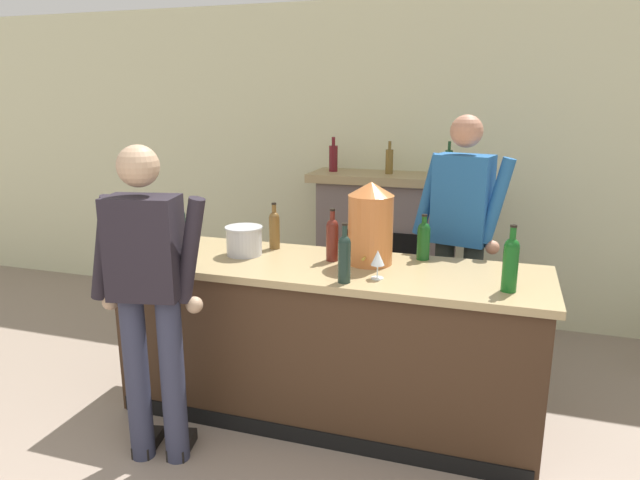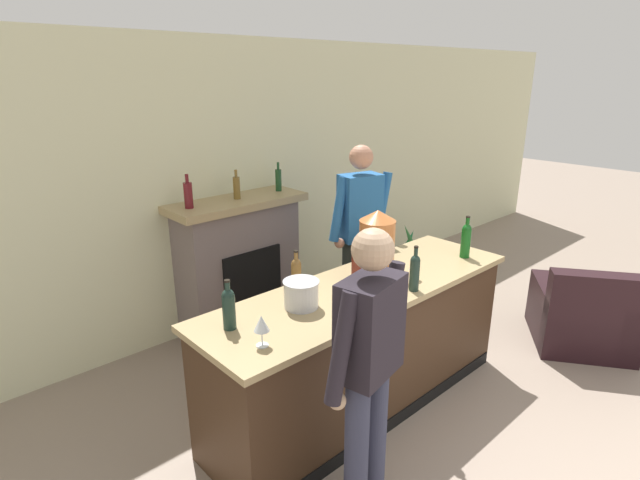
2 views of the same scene
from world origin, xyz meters
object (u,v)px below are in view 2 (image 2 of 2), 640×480
object	(u,v)px
fireplace_stone	(239,264)
wine_glass_front_right	(261,324)
wine_bottle_port_short	(383,243)
wine_glass_by_dispenser	(415,265)
copper_dispenser	(377,242)
wine_bottle_riesling_slim	(414,271)
person_customer	(368,371)
potted_plant_corner	(415,255)
wine_bottle_rose_blush	(466,239)
ice_bucket_steel	(301,294)
wine_bottle_merlot_tall	(229,307)
armchair_black	(583,319)
wine_bottle_cabernet_heavy	(357,263)
person_bartender	(359,236)
wine_bottle_chardonnay_pale	(296,274)

from	to	relation	value
fireplace_stone	wine_glass_front_right	distance (m)	2.17
wine_bottle_port_short	wine_glass_by_dispenser	size ratio (longest dim) A/B	1.74
copper_dispenser	wine_bottle_riesling_slim	size ratio (longest dim) A/B	1.51
person_customer	copper_dispenser	distance (m)	1.31
copper_dispenser	wine_glass_by_dispenser	distance (m)	0.32
fireplace_stone	potted_plant_corner	world-z (taller)	fireplace_stone
person_customer	wine_bottle_rose_blush	xyz separation A→B (m)	(1.78, 0.54, 0.19)
ice_bucket_steel	wine_bottle_port_short	xyz separation A→B (m)	(1.08, 0.24, 0.04)
wine_bottle_rose_blush	wine_glass_by_dispenser	world-z (taller)	wine_bottle_rose_blush
wine_bottle_merlot_tall	copper_dispenser	bearing A→B (deg)	-0.41
wine_bottle_merlot_tall	wine_bottle_port_short	size ratio (longest dim) A/B	1.10
fireplace_stone	wine_glass_front_right	size ratio (longest dim) A/B	8.70
fireplace_stone	armchair_black	size ratio (longest dim) A/B	1.40
wine_glass_front_right	copper_dispenser	bearing A→B (deg)	12.56
potted_plant_corner	person_customer	world-z (taller)	person_customer
ice_bucket_steel	wine_bottle_merlot_tall	size ratio (longest dim) A/B	0.76
fireplace_stone	potted_plant_corner	distance (m)	2.43
wine_bottle_cabernet_heavy	potted_plant_corner	bearing A→B (deg)	27.21
person_bartender	wine_bottle_chardonnay_pale	world-z (taller)	person_bartender
wine_glass_by_dispenser	person_bartender	bearing A→B (deg)	67.52
wine_bottle_cabernet_heavy	person_bartender	bearing A→B (deg)	41.73
potted_plant_corner	person_bartender	distance (m)	1.95
person_customer	wine_bottle_merlot_tall	size ratio (longest dim) A/B	5.59
copper_dispenser	wine_bottle_port_short	xyz separation A→B (m)	(0.29, 0.18, -0.12)
fireplace_stone	armchair_black	bearing A→B (deg)	-49.20
potted_plant_corner	fireplace_stone	bearing A→B (deg)	171.96
potted_plant_corner	copper_dispenser	distance (m)	2.67
wine_bottle_merlot_tall	wine_bottle_cabernet_heavy	xyz separation A→B (m)	(1.06, -0.02, 0.00)
potted_plant_corner	person_customer	size ratio (longest dim) A/B	0.40
potted_plant_corner	ice_bucket_steel	size ratio (longest dim) A/B	2.93
ice_bucket_steel	wine_bottle_riesling_slim	xyz separation A→B (m)	(0.74, -0.33, 0.05)
person_bartender	wine_bottle_port_short	bearing A→B (deg)	-113.07
wine_glass_by_dispenser	wine_bottle_cabernet_heavy	bearing A→B (deg)	142.29
potted_plant_corner	wine_glass_front_right	distance (m)	3.84
wine_bottle_chardonnay_pale	wine_bottle_rose_blush	distance (m)	1.51
armchair_black	wine_bottle_port_short	xyz separation A→B (m)	(-1.61, 1.08, 0.85)
person_bartender	wine_bottle_merlot_tall	size ratio (longest dim) A/B	5.95
person_bartender	wine_bottle_chardonnay_pale	size ratio (longest dim) A/B	6.06
ice_bucket_steel	wine_glass_by_dispenser	world-z (taller)	ice_bucket_steel
potted_plant_corner	ice_bucket_steel	world-z (taller)	ice_bucket_steel
wine_bottle_rose_blush	wine_bottle_cabernet_heavy	bearing A→B (deg)	166.02
fireplace_stone	ice_bucket_steel	distance (m)	1.76
potted_plant_corner	wine_bottle_cabernet_heavy	xyz separation A→B (m)	(-2.40, -1.23, 0.87)
wine_bottle_merlot_tall	wine_glass_front_right	bearing A→B (deg)	-85.81
person_bartender	wine_glass_by_dispenser	world-z (taller)	person_bartender
wine_glass_by_dispenser	armchair_black	bearing A→B (deg)	-19.04
ice_bucket_steel	wine_bottle_merlot_tall	xyz separation A→B (m)	(-0.50, 0.07, 0.05)
armchair_black	wine_bottle_riesling_slim	size ratio (longest dim) A/B	3.54
armchair_black	wine_bottle_cabernet_heavy	distance (m)	2.47
fireplace_stone	wine_bottle_chardonnay_pale	distance (m)	1.56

